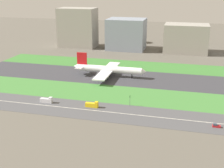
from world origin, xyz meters
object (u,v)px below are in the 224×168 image
object	(u,v)px
airliner	(108,69)
fuel_tank_west	(135,38)
traffic_light	(130,100)
terminal_building	(78,28)
hangar_building	(126,34)
truck_0	(47,100)
office_tower	(186,38)
truck_1	(92,105)
car_0	(216,126)

from	to	relation	value
airliner	fuel_tank_west	xyz separation A→B (m)	(-4.14, 159.00, 0.46)
traffic_light	terminal_building	distance (m)	201.91
terminal_building	fuel_tank_west	xyz separation A→B (m)	(65.25, 45.00, -17.43)
terminal_building	hangar_building	bearing A→B (deg)	0.00
fuel_tank_west	airliner	bearing A→B (deg)	-88.51
fuel_tank_west	traffic_light	bearing A→B (deg)	-80.86
fuel_tank_west	truck_0	bearing A→B (deg)	-95.14
traffic_light	office_tower	world-z (taller)	office_tower
truck_0	office_tower	bearing A→B (deg)	64.21
truck_1	fuel_tank_west	world-z (taller)	fuel_tank_west
hangar_building	office_tower	distance (m)	70.55
car_0	office_tower	xyz separation A→B (m)	(-20.38, 192.00, 15.40)
hangar_building	office_tower	world-z (taller)	hangar_building
traffic_light	hangar_building	xyz separation A→B (m)	(-38.24, 174.01, 14.15)
airliner	truck_1	xyz separation A→B (m)	(7.73, -68.00, -4.56)
car_0	terminal_building	bearing A→B (deg)	-51.43
office_tower	fuel_tank_west	size ratio (longest dim) A/B	2.91
hangar_building	fuel_tank_west	bearing A→B (deg)	86.17
truck_0	office_tower	size ratio (longest dim) A/B	0.17
airliner	truck_1	size ratio (longest dim) A/B	7.74
truck_1	office_tower	size ratio (longest dim) A/B	0.17
truck_0	fuel_tank_west	xyz separation A→B (m)	(20.43, 227.00, 5.02)
car_0	traffic_light	world-z (taller)	traffic_light
car_0	truck_1	size ratio (longest dim) A/B	0.52
traffic_light	hangar_building	size ratio (longest dim) A/B	0.16
hangar_building	fuel_tank_west	distance (m)	46.61
truck_0	truck_1	bearing A→B (deg)	0.00
office_tower	fuel_tank_west	world-z (taller)	office_tower
truck_0	office_tower	world-z (taller)	office_tower
car_0	terminal_building	xyz separation A→B (m)	(-153.13, 192.00, 23.19)
car_0	office_tower	size ratio (longest dim) A/B	0.09
truck_0	hangar_building	xyz separation A→B (m)	(17.42, 182.00, 16.77)
hangar_building	traffic_light	bearing A→B (deg)	-77.61
truck_0	fuel_tank_west	size ratio (longest dim) A/B	0.49
airliner	truck_0	distance (m)	72.45
office_tower	fuel_tank_west	distance (m)	81.70
airliner	fuel_tank_west	bearing A→B (deg)	91.49
truck_0	truck_1	distance (m)	32.31
airliner	office_tower	xyz separation A→B (m)	(63.37, 114.00, 10.09)
hangar_building	car_0	bearing A→B (deg)	-64.67
terminal_building	office_tower	world-z (taller)	terminal_building
traffic_light	office_tower	xyz separation A→B (m)	(32.28, 174.01, 12.03)
truck_1	office_tower	distance (m)	190.88
truck_0	traffic_light	world-z (taller)	traffic_light
truck_1	traffic_light	world-z (taller)	traffic_light
truck_0	terminal_building	world-z (taller)	terminal_building
airliner	terminal_building	world-z (taller)	terminal_building
car_0	hangar_building	size ratio (longest dim) A/B	0.10
terminal_building	office_tower	xyz separation A→B (m)	(132.76, 0.00, -7.80)
terminal_building	office_tower	size ratio (longest dim) A/B	0.97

